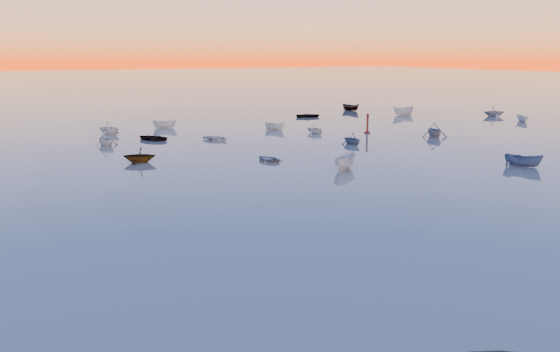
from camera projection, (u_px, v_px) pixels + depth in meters
ground at (126, 111)px, 110.74m from camera, size 600.00×600.00×0.00m
moored_fleet at (207, 144)px, 70.18m from camera, size 124.00×58.00×1.20m
boat_near_center at (345, 169)px, 55.07m from camera, size 3.93×4.42×1.45m
boat_near_right at (352, 144)px, 69.98m from camera, size 3.39×1.76×1.15m
channel_marker at (367, 125)px, 79.44m from camera, size 0.86×0.86×3.07m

